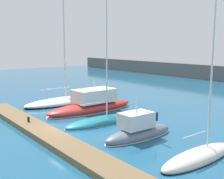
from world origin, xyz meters
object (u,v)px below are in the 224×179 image
sailboat_teal_third (100,121)px  sailboat_ivory_fifth (199,156)px  dock_bollard (29,119)px  sailboat_white_nearest (64,101)px  motorboat_slate_fourth (139,131)px  motorboat_red_second (93,104)px

sailboat_teal_third → sailboat_ivory_fifth: size_ratio=1.04×
sailboat_teal_third → dock_bollard: sailboat_teal_third is taller
sailboat_white_nearest → motorboat_slate_fourth: sailboat_white_nearest is taller
motorboat_slate_fourth → sailboat_ivory_fifth: bearing=-88.7°
motorboat_red_second → dock_bollard: motorboat_red_second is taller
sailboat_white_nearest → motorboat_slate_fourth: 14.42m
motorboat_red_second → sailboat_teal_third: 4.96m
motorboat_red_second → sailboat_ivory_fifth: bearing=-98.9°
sailboat_white_nearest → dock_bollard: bearing=-136.9°
motorboat_red_second → motorboat_slate_fourth: bearing=-103.8°
motorboat_slate_fourth → dock_bollard: 9.46m
sailboat_white_nearest → sailboat_ivory_fifth: sailboat_white_nearest is taller
motorboat_slate_fourth → sailboat_white_nearest: bearing=84.7°
sailboat_white_nearest → motorboat_slate_fourth: size_ratio=2.71×
motorboat_red_second → sailboat_ivory_fifth: (14.58, -2.18, -0.49)m
sailboat_white_nearest → sailboat_teal_third: (9.41, -1.61, -0.15)m
sailboat_teal_third → sailboat_ivory_fifth: sailboat_teal_third is taller
motorboat_red_second → sailboat_ivory_fifth: sailboat_ivory_fifth is taller
sailboat_teal_third → sailboat_ivory_fifth: bearing=-88.7°
sailboat_white_nearest → dock_bollard: (6.58, -7.01, 0.32)m
motorboat_red_second → sailboat_teal_third: sailboat_teal_third is taller
motorboat_slate_fourth → sailboat_ivory_fifth: sailboat_ivory_fifth is taller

